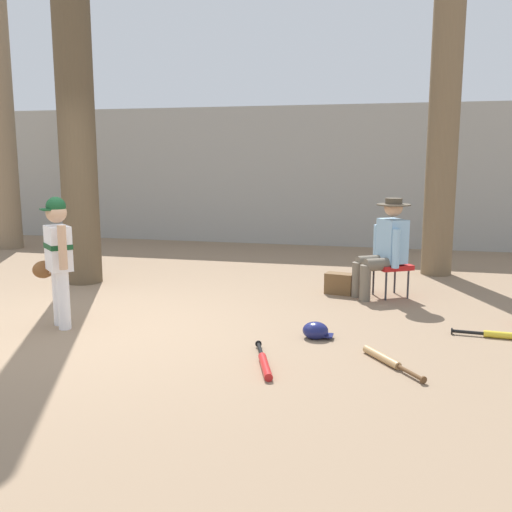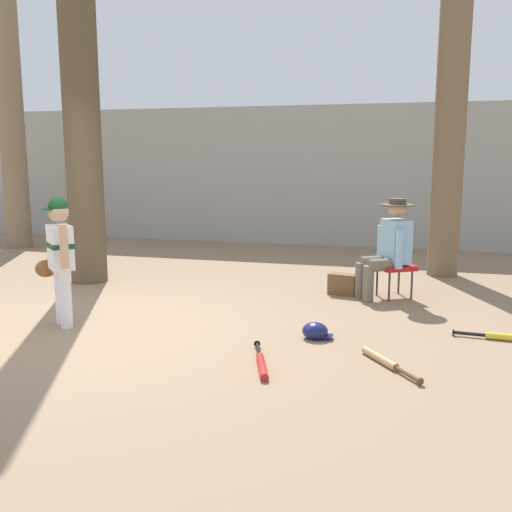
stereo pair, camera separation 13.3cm
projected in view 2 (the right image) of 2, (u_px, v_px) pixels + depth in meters
ground_plane at (86, 329)px, 5.73m from camera, size 60.00×60.00×0.00m
concrete_back_wall at (251, 176)px, 11.39m from camera, size 18.00×0.36×2.64m
tree_near_player at (80, 83)px, 7.48m from camera, size 0.69×0.69×5.94m
tree_behind_spectator at (452, 88)px, 7.90m from camera, size 0.72×0.72×6.00m
young_ballplayer at (59, 253)px, 5.72m from camera, size 0.57×0.44×1.31m
folding_stool at (395, 268)px, 6.95m from camera, size 0.55×0.55×0.41m
seated_spectator at (388, 246)px, 6.87m from camera, size 0.66×0.57×1.20m
handbag_beside_stool at (343, 284)px, 7.14m from camera, size 0.37×0.24×0.26m
tree_far_left at (9, 81)px, 10.40m from camera, size 0.74×0.74×6.85m
bat_yellow_trainer at (503, 337)px, 5.36m from camera, size 0.72×0.11×0.07m
bat_wood_tan at (384, 361)px, 4.74m from camera, size 0.51×0.67×0.07m
bat_red_barrel at (261, 364)px, 4.67m from camera, size 0.32×0.80×0.07m
batting_helmet_navy at (315, 331)px, 5.41m from camera, size 0.29×0.22×0.17m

